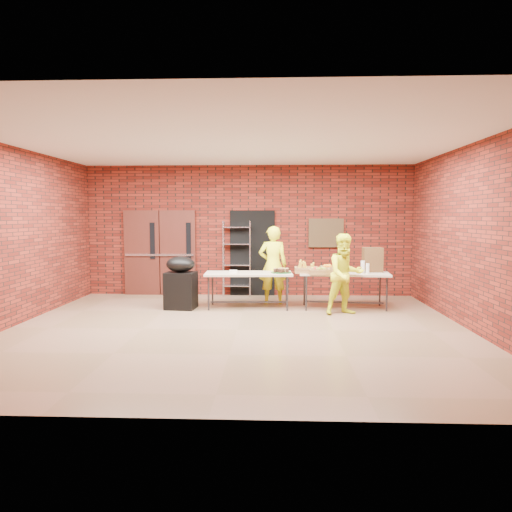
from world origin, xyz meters
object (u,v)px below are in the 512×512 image
at_px(wire_rack, 237,259).
at_px(table_right, 344,275).
at_px(table_left, 249,276).
at_px(covered_grill, 181,283).
at_px(coffee_dispenser, 372,260).
at_px(volunteer_man, 345,274).
at_px(volunteer_woman, 273,265).

distance_m(wire_rack, table_right, 2.78).
relative_size(wire_rack, table_left, 0.98).
distance_m(table_left, covered_grill, 1.44).
bearing_deg(coffee_dispenser, table_right, -163.97).
distance_m(table_left, coffee_dispenser, 2.69).
bearing_deg(coffee_dispenser, table_left, -175.09).
distance_m(wire_rack, covered_grill, 1.93).
bearing_deg(coffee_dispenser, covered_grill, -174.72).
xyz_separation_m(wire_rack, table_left, (0.37, -1.42, -0.23)).
height_order(covered_grill, volunteer_man, volunteer_man).
distance_m(table_left, volunteer_man, 2.04).
height_order(coffee_dispenser, volunteer_woman, volunteer_woman).
height_order(table_left, volunteer_woman, volunteer_woman).
bearing_deg(covered_grill, volunteer_woman, 25.88).
bearing_deg(volunteer_woman, covered_grill, 18.11).
xyz_separation_m(table_left, volunteer_woman, (0.52, 0.53, 0.18)).
height_order(wire_rack, volunteer_woman, wire_rack).
xyz_separation_m(table_right, covered_grill, (-3.47, -0.20, -0.14)).
relative_size(wire_rack, volunteer_man, 1.14).
relative_size(table_left, volunteer_woman, 1.08).
distance_m(table_left, volunteer_woman, 0.76).
distance_m(table_right, covered_grill, 3.47).
distance_m(table_right, volunteer_woman, 1.60).
bearing_deg(volunteer_woman, table_right, 161.59).
height_order(table_left, table_right, table_right).
bearing_deg(volunteer_man, table_left, 146.21).
height_order(table_right, coffee_dispenser, coffee_dispenser).
height_order(wire_rack, coffee_dispenser, wire_rack).
bearing_deg(table_right, coffee_dispenser, 21.45).
bearing_deg(wire_rack, coffee_dispenser, -20.50).
bearing_deg(coffee_dispenser, wire_rack, 158.45).
distance_m(table_right, volunteer_man, 0.63).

